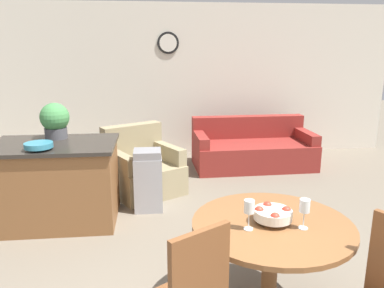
{
  "coord_description": "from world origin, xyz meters",
  "views": [
    {
      "loc": [
        -0.41,
        -1.57,
        1.9
      ],
      "look_at": [
        -0.01,
        2.24,
        0.93
      ],
      "focal_mm": 35.0,
      "sensor_mm": 36.0,
      "label": 1
    }
  ],
  "objects_px": {
    "trash_bin": "(148,180)",
    "potted_plant": "(55,120)",
    "dining_table": "(271,244)",
    "teal_bowl": "(39,145)",
    "wine_glass_right": "(305,207)",
    "kitchen_island": "(56,183)",
    "wine_glass_left": "(249,208)",
    "fruit_bowl": "(273,214)",
    "armchair": "(142,170)",
    "couch": "(252,150)"
  },
  "relations": [
    {
      "from": "potted_plant",
      "to": "armchair",
      "type": "bearing_deg",
      "value": 32.97
    },
    {
      "from": "dining_table",
      "to": "fruit_bowl",
      "type": "xyz_separation_m",
      "value": [
        -0.0,
        0.0,
        0.23
      ]
    },
    {
      "from": "wine_glass_left",
      "to": "armchair",
      "type": "bearing_deg",
      "value": 106.27
    },
    {
      "from": "wine_glass_left",
      "to": "fruit_bowl",
      "type": "bearing_deg",
      "value": 23.26
    },
    {
      "from": "wine_glass_right",
      "to": "armchair",
      "type": "bearing_deg",
      "value": 113.06
    },
    {
      "from": "dining_table",
      "to": "armchair",
      "type": "distance_m",
      "value": 2.79
    },
    {
      "from": "wine_glass_right",
      "to": "kitchen_island",
      "type": "xyz_separation_m",
      "value": [
        -2.08,
        1.86,
        -0.43
      ]
    },
    {
      "from": "kitchen_island",
      "to": "teal_bowl",
      "type": "bearing_deg",
      "value": -102.39
    },
    {
      "from": "wine_glass_left",
      "to": "trash_bin",
      "type": "xyz_separation_m",
      "value": [
        -0.7,
        2.06,
        -0.52
      ]
    },
    {
      "from": "fruit_bowl",
      "to": "kitchen_island",
      "type": "xyz_separation_m",
      "value": [
        -1.9,
        1.75,
        -0.34
      ]
    },
    {
      "from": "teal_bowl",
      "to": "potted_plant",
      "type": "xyz_separation_m",
      "value": [
        0.05,
        0.51,
        0.16
      ]
    },
    {
      "from": "potted_plant",
      "to": "kitchen_island",
      "type": "bearing_deg",
      "value": -87.44
    },
    {
      "from": "kitchen_island",
      "to": "armchair",
      "type": "relative_size",
      "value": 1.15
    },
    {
      "from": "wine_glass_right",
      "to": "trash_bin",
      "type": "bearing_deg",
      "value": 117.09
    },
    {
      "from": "trash_bin",
      "to": "potted_plant",
      "type": "bearing_deg",
      "value": 179.64
    },
    {
      "from": "fruit_bowl",
      "to": "armchair",
      "type": "height_order",
      "value": "armchair"
    },
    {
      "from": "wine_glass_left",
      "to": "teal_bowl",
      "type": "distance_m",
      "value": 2.36
    },
    {
      "from": "kitchen_island",
      "to": "teal_bowl",
      "type": "relative_size",
      "value": 4.82
    },
    {
      "from": "kitchen_island",
      "to": "teal_bowl",
      "type": "distance_m",
      "value": 0.58
    },
    {
      "from": "dining_table",
      "to": "fruit_bowl",
      "type": "relative_size",
      "value": 4.24
    },
    {
      "from": "kitchen_island",
      "to": "armchair",
      "type": "bearing_deg",
      "value": 42.12
    },
    {
      "from": "dining_table",
      "to": "fruit_bowl",
      "type": "distance_m",
      "value": 0.23
    },
    {
      "from": "teal_bowl",
      "to": "armchair",
      "type": "height_order",
      "value": "teal_bowl"
    },
    {
      "from": "couch",
      "to": "wine_glass_left",
      "type": "bearing_deg",
      "value": -106.99
    },
    {
      "from": "dining_table",
      "to": "couch",
      "type": "distance_m",
      "value": 3.68
    },
    {
      "from": "armchair",
      "to": "trash_bin",
      "type": "bearing_deg",
      "value": -111.85
    },
    {
      "from": "teal_bowl",
      "to": "couch",
      "type": "distance_m",
      "value": 3.56
    },
    {
      "from": "dining_table",
      "to": "teal_bowl",
      "type": "height_order",
      "value": "teal_bowl"
    },
    {
      "from": "wine_glass_right",
      "to": "couch",
      "type": "relative_size",
      "value": 0.11
    },
    {
      "from": "fruit_bowl",
      "to": "kitchen_island",
      "type": "relative_size",
      "value": 0.2
    },
    {
      "from": "armchair",
      "to": "wine_glass_left",
      "type": "bearing_deg",
      "value": -103.34
    },
    {
      "from": "potted_plant",
      "to": "armchair",
      "type": "distance_m",
      "value": 1.4
    },
    {
      "from": "wine_glass_left",
      "to": "trash_bin",
      "type": "bearing_deg",
      "value": 108.71
    },
    {
      "from": "dining_table",
      "to": "couch",
      "type": "xyz_separation_m",
      "value": [
        0.83,
        3.57,
        -0.29
      ]
    },
    {
      "from": "potted_plant",
      "to": "armchair",
      "type": "height_order",
      "value": "potted_plant"
    },
    {
      "from": "wine_glass_right",
      "to": "teal_bowl",
      "type": "height_order",
      "value": "teal_bowl"
    },
    {
      "from": "wine_glass_right",
      "to": "teal_bowl",
      "type": "xyz_separation_m",
      "value": [
        -2.14,
        1.58,
        0.08
      ]
    },
    {
      "from": "dining_table",
      "to": "teal_bowl",
      "type": "distance_m",
      "value": 2.49
    },
    {
      "from": "kitchen_island",
      "to": "couch",
      "type": "height_order",
      "value": "kitchen_island"
    },
    {
      "from": "wine_glass_right",
      "to": "potted_plant",
      "type": "bearing_deg",
      "value": 135.02
    },
    {
      "from": "fruit_bowl",
      "to": "armchair",
      "type": "xyz_separation_m",
      "value": [
        -0.97,
        2.6,
        -0.5
      ]
    },
    {
      "from": "fruit_bowl",
      "to": "wine_glass_left",
      "type": "bearing_deg",
      "value": -156.74
    },
    {
      "from": "dining_table",
      "to": "trash_bin",
      "type": "xyz_separation_m",
      "value": [
        -0.89,
        1.98,
        -0.2
      ]
    },
    {
      "from": "fruit_bowl",
      "to": "kitchen_island",
      "type": "bearing_deg",
      "value": 137.36
    },
    {
      "from": "couch",
      "to": "armchair",
      "type": "bearing_deg",
      "value": -152.95
    },
    {
      "from": "fruit_bowl",
      "to": "teal_bowl",
      "type": "distance_m",
      "value": 2.46
    },
    {
      "from": "wine_glass_left",
      "to": "armchair",
      "type": "height_order",
      "value": "wine_glass_left"
    },
    {
      "from": "wine_glass_right",
      "to": "trash_bin",
      "type": "height_order",
      "value": "wine_glass_right"
    },
    {
      "from": "dining_table",
      "to": "potted_plant",
      "type": "height_order",
      "value": "potted_plant"
    },
    {
      "from": "couch",
      "to": "armchair",
      "type": "height_order",
      "value": "armchair"
    }
  ]
}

